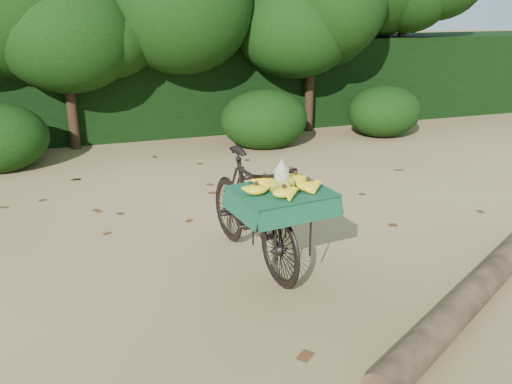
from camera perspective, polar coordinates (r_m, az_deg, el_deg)
name	(u,v)px	position (r m, az deg, el deg)	size (l,w,h in m)	color
ground	(266,255)	(5.77, 1.03, -6.64)	(80.00, 80.00, 0.00)	tan
vendor_bicycle	(253,208)	(5.39, -0.32, -1.74)	(0.93, 1.97, 1.15)	black
fallen_log	(479,287)	(5.28, 22.45, -9.26)	(0.26, 0.26, 3.63)	brown
hedge_backdrop	(162,86)	(11.43, -9.82, 10.92)	(26.00, 1.80, 1.80)	black
tree_row	(130,33)	(10.45, -13.09, 16.02)	(14.50, 2.00, 4.00)	black
bush_clumps	(211,126)	(9.67, -4.78, 6.92)	(8.80, 1.70, 0.90)	black
leaf_litter	(247,231)	(6.32, -0.95, -4.15)	(7.00, 7.30, 0.01)	#4D2C14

